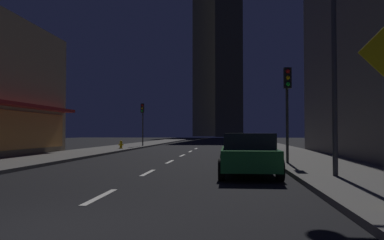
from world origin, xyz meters
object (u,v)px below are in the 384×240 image
(car_parked_near, at_px, (248,154))
(traffic_light_far_left, at_px, (143,115))
(traffic_light_near_right, at_px, (287,93))
(street_lamp_right, at_px, (307,18))
(fire_hydrant_far_left, at_px, (121,145))
(car_parked_far, at_px, (235,140))

(car_parked_near, height_order, traffic_light_far_left, traffic_light_far_left)
(traffic_light_near_right, distance_m, street_lamp_right, 5.19)
(car_parked_near, height_order, street_lamp_right, street_lamp_right)
(fire_hydrant_far_left, distance_m, traffic_light_near_right, 18.16)
(traffic_light_far_left, height_order, street_lamp_right, street_lamp_right)
(car_parked_far, relative_size, traffic_light_near_right, 1.01)
(traffic_light_near_right, relative_size, traffic_light_far_left, 1.00)
(fire_hydrant_far_left, bearing_deg, traffic_light_far_left, 86.27)
(car_parked_near, distance_m, car_parked_far, 25.72)
(car_parked_far, distance_m, street_lamp_right, 27.13)
(traffic_light_near_right, height_order, traffic_light_far_left, same)
(fire_hydrant_far_left, height_order, street_lamp_right, street_lamp_right)
(traffic_light_near_right, bearing_deg, street_lamp_right, -91.42)
(traffic_light_far_left, relative_size, street_lamp_right, 0.64)
(car_parked_near, distance_m, traffic_light_far_left, 25.63)
(traffic_light_near_right, bearing_deg, traffic_light_far_left, 118.81)
(fire_hydrant_far_left, bearing_deg, car_parked_near, -61.77)
(traffic_light_near_right, distance_m, traffic_light_far_left, 22.82)
(car_parked_near, height_order, fire_hydrant_far_left, car_parked_near)
(car_parked_near, height_order, car_parked_far, same)
(fire_hydrant_far_left, bearing_deg, street_lamp_right, -58.90)
(traffic_light_far_left, bearing_deg, fire_hydrant_far_left, -93.73)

